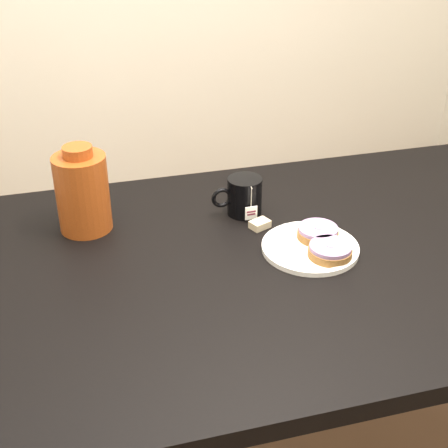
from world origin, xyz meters
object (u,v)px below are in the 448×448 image
object	(u,v)px
teabag_pouch	(260,224)
table	(287,283)
bagel_back	(318,233)
mug	(244,196)
bagel_front	(330,251)
plate	(310,247)
bagel_package	(83,192)

from	to	relation	value
teabag_pouch	table	bearing A→B (deg)	-76.64
bagel_back	mug	distance (m)	0.21
teabag_pouch	bagel_front	bearing A→B (deg)	-59.81
plate	teabag_pouch	size ratio (longest dim) A/B	4.77
bagel_front	mug	distance (m)	0.28
bagel_front	bagel_package	distance (m)	0.57
bagel_back	mug	bearing A→B (deg)	125.07
plate	bagel_front	distance (m)	0.06
table	teabag_pouch	bearing A→B (deg)	103.36
bagel_front	teabag_pouch	distance (m)	0.20
teabag_pouch	bagel_package	xyz separation A→B (m)	(-0.39, 0.11, 0.09)
bagel_front	table	bearing A→B (deg)	143.89
table	bagel_back	xyz separation A→B (m)	(0.08, 0.02, 0.11)
bagel_front	mug	bearing A→B (deg)	115.11
bagel_front	teabag_pouch	xyz separation A→B (m)	(-0.10, 0.17, -0.02)
plate	teabag_pouch	world-z (taller)	teabag_pouch
bagel_back	teabag_pouch	size ratio (longest dim) A/B	2.09
table	bagel_package	xyz separation A→B (m)	(-0.42, 0.23, 0.18)
plate	mug	world-z (taller)	mug
mug	bagel_package	distance (m)	0.38
table	mug	world-z (taller)	mug
table	bagel_front	distance (m)	0.14
bagel_back	teabag_pouch	distance (m)	0.14
table	teabag_pouch	distance (m)	0.15
bagel_back	bagel_package	size ratio (longest dim) A/B	0.46
table	plate	bearing A→B (deg)	-2.73
teabag_pouch	bagel_package	size ratio (longest dim) A/B	0.22
table	plate	xyz separation A→B (m)	(0.05, -0.00, 0.09)
bagel_package	mug	bearing A→B (deg)	-4.33
plate	teabag_pouch	bearing A→B (deg)	121.97
bagel_back	plate	bearing A→B (deg)	-136.07
table	bagel_package	bearing A→B (deg)	151.69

